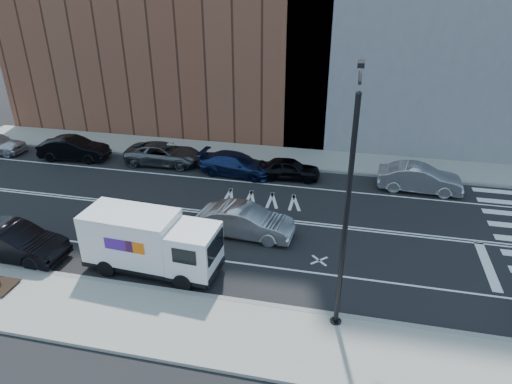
% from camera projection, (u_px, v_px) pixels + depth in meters
% --- Properties ---
extents(ground, '(120.00, 120.00, 0.00)m').
position_uv_depth(ground, '(217.00, 213.00, 25.33)').
color(ground, black).
rests_on(ground, ground).
extents(sidewalk_near, '(44.00, 3.60, 0.15)m').
position_uv_depth(sidewalk_near, '(150.00, 320.00, 17.61)').
color(sidewalk_near, gray).
rests_on(sidewalk_near, ground).
extents(sidewalk_far, '(44.00, 3.60, 0.15)m').
position_uv_depth(sidewalk_far, '(252.00, 154.00, 32.98)').
color(sidewalk_far, gray).
rests_on(sidewalk_far, ground).
extents(curb_near, '(44.00, 0.25, 0.17)m').
position_uv_depth(curb_near, '(168.00, 291.00, 19.18)').
color(curb_near, gray).
rests_on(curb_near, ground).
extents(curb_far, '(44.00, 0.25, 0.17)m').
position_uv_depth(curb_far, '(246.00, 164.00, 31.41)').
color(curb_far, gray).
rests_on(curb_far, ground).
extents(road_markings, '(40.00, 8.60, 0.01)m').
position_uv_depth(road_markings, '(217.00, 213.00, 25.33)').
color(road_markings, white).
rests_on(road_markings, ground).
extents(streetlight, '(0.44, 4.02, 9.34)m').
position_uv_depth(streetlight, '(348.00, 202.00, 15.67)').
color(streetlight, black).
rests_on(streetlight, ground).
extents(fedex_van, '(6.21, 2.47, 2.78)m').
position_uv_depth(fedex_van, '(150.00, 242.00, 20.03)').
color(fedex_van, black).
rests_on(fedex_van, ground).
extents(far_parked_b, '(4.93, 2.08, 1.58)m').
position_uv_depth(far_parked_b, '(74.00, 149.00, 32.04)').
color(far_parked_b, black).
rests_on(far_parked_b, ground).
extents(far_parked_c, '(5.32, 2.64, 1.45)m').
position_uv_depth(far_parked_c, '(164.00, 154.00, 31.35)').
color(far_parked_c, '#53575B').
rests_on(far_parked_c, ground).
extents(far_parked_d, '(5.13, 2.53, 1.43)m').
position_uv_depth(far_parked_d, '(236.00, 164.00, 29.76)').
color(far_parked_d, navy).
rests_on(far_parked_d, ground).
extents(far_parked_e, '(4.05, 1.84, 1.35)m').
position_uv_depth(far_parked_e, '(289.00, 169.00, 29.19)').
color(far_parked_e, black).
rests_on(far_parked_e, ground).
extents(far_parked_f, '(4.98, 1.91, 1.62)m').
position_uv_depth(far_parked_f, '(420.00, 178.00, 27.54)').
color(far_parked_f, '#A5A5AA').
rests_on(far_parked_f, ground).
extents(driving_sedan, '(4.95, 2.01, 1.60)m').
position_uv_depth(driving_sedan, '(246.00, 221.00, 22.97)').
color(driving_sedan, '#A8A9AD').
rests_on(driving_sedan, ground).
extents(near_parked_rear_a, '(5.10, 2.01, 1.65)m').
position_uv_depth(near_parked_rear_a, '(14.00, 242.00, 21.21)').
color(near_parked_rear_a, black).
rests_on(near_parked_rear_a, ground).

